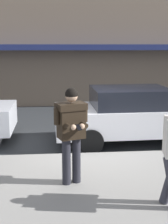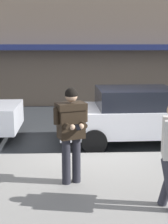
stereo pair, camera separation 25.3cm
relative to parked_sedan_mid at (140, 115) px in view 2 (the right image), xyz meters
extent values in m
plane|color=#2B2D30|center=(-1.42, -1.02, -0.79)|extent=(80.00, 80.00, 0.00)
cube|color=gray|center=(-0.42, -3.87, -0.72)|extent=(32.00, 5.30, 0.14)
cube|color=silver|center=(-0.42, -0.97, -0.79)|extent=(28.00, 0.12, 0.01)
cube|color=navy|center=(-0.42, 5.13, 1.81)|extent=(26.60, 0.70, 0.24)
cube|color=silver|center=(0.04, 0.00, -0.12)|extent=(4.55, 1.95, 0.70)
cube|color=black|center=(-0.14, 0.00, 0.49)|extent=(2.12, 1.70, 0.52)
cylinder|color=black|center=(-1.38, 0.82, -0.47)|extent=(0.65, 0.24, 0.64)
cylinder|color=black|center=(-1.33, -0.89, -0.47)|extent=(0.65, 0.24, 0.64)
cylinder|color=#23232B|center=(-1.81, -2.83, -0.21)|extent=(0.16, 0.16, 0.88)
cylinder|color=#23232B|center=(-2.00, -2.90, -0.21)|extent=(0.16, 0.16, 0.88)
cube|color=black|center=(-1.90, -2.86, 0.55)|extent=(0.53, 0.44, 0.64)
cube|color=black|center=(-1.90, -2.86, 0.82)|extent=(0.60, 0.49, 0.12)
cylinder|color=black|center=(-1.65, -2.77, 0.66)|extent=(0.11, 0.11, 0.30)
cylinder|color=black|center=(-1.71, -2.97, 0.51)|extent=(0.19, 0.32, 0.10)
sphere|color=tan|center=(-1.73, -3.12, 0.51)|extent=(0.10, 0.10, 0.10)
cylinder|color=black|center=(-2.16, -2.95, 0.66)|extent=(0.11, 0.11, 0.30)
cylinder|color=black|center=(-1.99, -3.06, 0.51)|extent=(0.19, 0.32, 0.10)
sphere|color=tan|center=(-1.88, -3.17, 0.51)|extent=(0.10, 0.10, 0.10)
cube|color=black|center=(-1.79, -3.18, 0.51)|extent=(0.12, 0.16, 0.07)
sphere|color=tan|center=(-1.89, -2.89, 1.01)|extent=(0.22, 0.22, 0.22)
sphere|color=black|center=(-1.89, -2.89, 1.04)|extent=(0.23, 0.23, 0.23)
camera|label=1|loc=(-2.14, -8.33, 1.88)|focal=50.00mm
camera|label=2|loc=(-1.89, -8.35, 1.88)|focal=50.00mm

